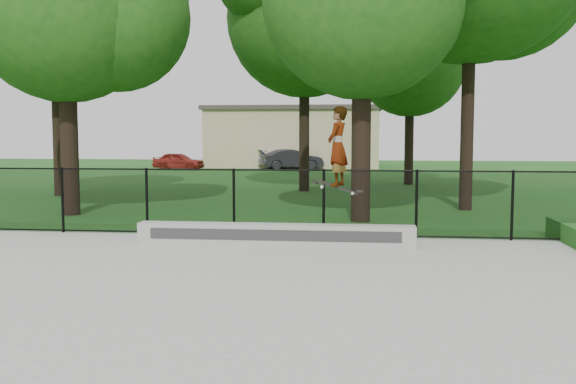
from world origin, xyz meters
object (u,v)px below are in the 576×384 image
object	(u,v)px
grind_ledge	(275,235)
car_c	(292,159)
car_a	(179,161)
car_b	(292,159)
skater_airborne	(338,148)

from	to	relation	value
grind_ledge	car_c	distance (m)	30.94
grind_ledge	car_a	size ratio (longest dim) A/B	1.68
car_b	grind_ledge	bearing A→B (deg)	163.99
car_b	car_a	bearing A→B (deg)	78.01
car_c	grind_ledge	bearing A→B (deg)	162.27
car_c	car_a	bearing A→B (deg)	85.65
car_a	car_b	size ratio (longest dim) A/B	0.92
car_a	car_c	distance (m)	7.64
car_c	skater_airborne	world-z (taller)	skater_airborne
car_c	skater_airborne	distance (m)	31.25
car_b	skater_airborne	size ratio (longest dim) A/B	2.07
car_b	car_c	xyz separation A→B (m)	(-0.15, 1.24, 0.01)
car_a	skater_airborne	distance (m)	30.71
car_b	car_c	distance (m)	1.25
car_b	skater_airborne	xyz separation A→B (m)	(4.08, -29.69, 1.38)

